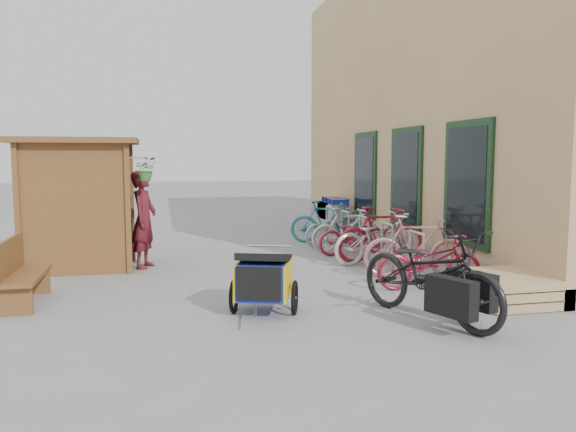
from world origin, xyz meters
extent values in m
plane|color=gray|center=(0.00, 0.00, 0.00)|extent=(80.00, 80.00, 0.00)
cube|color=tan|center=(6.50, 4.50, 3.50)|extent=(6.00, 13.00, 7.00)
cube|color=gray|center=(3.58, 4.50, 0.15)|extent=(0.18, 13.00, 0.30)
cube|color=black|center=(3.47, 0.50, 1.60)|extent=(0.06, 1.50, 2.20)
cube|color=black|center=(3.44, 0.50, 1.60)|extent=(0.02, 1.25, 1.95)
cube|color=black|center=(3.47, 3.00, 1.60)|extent=(0.06, 1.50, 2.20)
cube|color=black|center=(3.44, 3.00, 1.60)|extent=(0.02, 1.25, 1.95)
cube|color=black|center=(3.47, 5.50, 1.60)|extent=(0.06, 1.50, 2.20)
cube|color=black|center=(3.44, 5.50, 1.60)|extent=(0.02, 1.25, 1.95)
cube|color=brown|center=(-4.10, 1.85, 1.15)|extent=(0.09, 0.09, 2.30)
cube|color=brown|center=(-2.30, 1.85, 1.15)|extent=(0.09, 0.09, 2.30)
cube|color=brown|center=(-4.10, 3.15, 1.15)|extent=(0.09, 0.09, 2.30)
cube|color=brown|center=(-2.30, 3.15, 1.15)|extent=(0.09, 0.09, 2.30)
cube|color=brown|center=(-4.07, 2.50, 1.15)|extent=(0.05, 1.30, 2.30)
cube|color=brown|center=(-3.20, 1.88, 1.15)|extent=(1.80, 0.05, 2.30)
cube|color=brown|center=(-3.20, 3.12, 1.15)|extent=(1.80, 0.05, 2.30)
cube|color=brown|center=(-3.20, 2.50, 2.35)|extent=(2.15, 1.65, 0.10)
cube|color=brown|center=(-3.40, 2.50, 0.90)|extent=(1.30, 1.15, 0.04)
cube|color=brown|center=(-3.40, 2.50, 1.50)|extent=(1.30, 1.15, 0.04)
cylinder|color=#A5A8AD|center=(-2.12, 1.85, 2.05)|extent=(0.36, 0.02, 0.02)
imported|color=#2D6D26|center=(-1.97, 1.85, 1.85)|extent=(0.38, 0.33, 0.42)
cylinder|color=#A5A8AD|center=(2.30, -0.25, 0.42)|extent=(0.05, 0.05, 0.84)
cylinder|color=#A5A8AD|center=(2.30, 0.25, 0.42)|extent=(0.05, 0.05, 0.84)
cylinder|color=#A5A8AD|center=(2.30, 0.00, 0.84)|extent=(0.05, 0.50, 0.05)
cylinder|color=#A5A8AD|center=(2.30, 0.95, 0.42)|extent=(0.05, 0.05, 0.84)
cylinder|color=#A5A8AD|center=(2.30, 1.45, 0.42)|extent=(0.05, 0.05, 0.84)
cylinder|color=#A5A8AD|center=(2.30, 1.20, 0.84)|extent=(0.05, 0.50, 0.05)
cylinder|color=#A5A8AD|center=(2.30, 2.15, 0.42)|extent=(0.05, 0.05, 0.84)
cylinder|color=#A5A8AD|center=(2.30, 2.65, 0.42)|extent=(0.05, 0.05, 0.84)
cylinder|color=#A5A8AD|center=(2.30, 2.40, 0.84)|extent=(0.05, 0.50, 0.05)
cylinder|color=#A5A8AD|center=(2.30, 3.35, 0.42)|extent=(0.05, 0.05, 0.84)
cylinder|color=#A5A8AD|center=(2.30, 3.85, 0.42)|extent=(0.05, 0.05, 0.84)
cylinder|color=#A5A8AD|center=(2.30, 3.60, 0.84)|extent=(0.05, 0.50, 0.05)
cylinder|color=#A5A8AD|center=(2.30, 4.55, 0.42)|extent=(0.05, 0.05, 0.84)
cylinder|color=#A5A8AD|center=(2.30, 5.05, 0.42)|extent=(0.05, 0.05, 0.84)
cylinder|color=#A5A8AD|center=(2.30, 4.80, 0.84)|extent=(0.05, 0.50, 0.05)
cube|color=tan|center=(3.00, -1.40, 0.07)|extent=(1.00, 1.20, 0.12)
cube|color=tan|center=(3.00, -1.40, 0.21)|extent=(1.00, 1.20, 0.12)
cube|color=tan|center=(3.00, -1.40, 0.35)|extent=(1.00, 1.20, 0.12)
cube|color=brown|center=(-3.60, 0.01, 0.42)|extent=(0.46, 1.49, 0.06)
cube|color=brown|center=(-3.80, 0.01, 0.69)|extent=(0.07, 1.49, 0.50)
cube|color=brown|center=(-3.60, -0.58, 0.20)|extent=(0.40, 0.06, 0.40)
cube|color=brown|center=(-3.60, 0.61, 0.20)|extent=(0.40, 0.06, 0.40)
cube|color=silver|center=(3.00, 6.50, 0.54)|extent=(0.50, 0.77, 0.47)
cube|color=navy|center=(3.00, 6.11, 0.86)|extent=(0.50, 0.04, 0.16)
cylinder|color=silver|center=(3.00, 6.08, 0.92)|extent=(0.52, 0.03, 0.03)
cylinder|color=black|center=(2.80, 6.18, 0.05)|extent=(0.04, 0.11, 0.11)
cube|color=silver|center=(3.00, 6.82, 0.54)|extent=(0.50, 0.77, 0.47)
cube|color=navy|center=(3.00, 6.43, 0.86)|extent=(0.50, 0.04, 0.16)
cylinder|color=silver|center=(3.00, 6.40, 0.92)|extent=(0.52, 0.03, 0.03)
cylinder|color=black|center=(2.80, 6.50, 0.05)|extent=(0.04, 0.11, 0.11)
cube|color=silver|center=(3.00, 7.13, 0.54)|extent=(0.50, 0.77, 0.47)
cube|color=navy|center=(3.00, 6.74, 0.86)|extent=(0.50, 0.04, 0.16)
cylinder|color=silver|center=(3.00, 6.72, 0.92)|extent=(0.52, 0.03, 0.03)
cylinder|color=black|center=(2.80, 6.82, 0.05)|extent=(0.04, 0.11, 0.11)
cube|color=silver|center=(3.00, 7.45, 0.54)|extent=(0.50, 0.77, 0.47)
cube|color=navy|center=(3.00, 7.06, 0.86)|extent=(0.50, 0.04, 0.16)
cylinder|color=silver|center=(3.00, 7.03, 0.92)|extent=(0.52, 0.03, 0.03)
cylinder|color=black|center=(2.80, 7.13, 0.05)|extent=(0.04, 0.11, 0.11)
cube|color=navy|center=(-0.43, -1.15, 0.46)|extent=(0.83, 0.95, 0.47)
cube|color=gold|center=(-0.73, -1.04, 0.46)|extent=(0.29, 0.76, 0.47)
cube|color=gold|center=(-0.12, -1.26, 0.46)|extent=(0.29, 0.76, 0.47)
cube|color=black|center=(-0.57, -1.54, 0.49)|extent=(0.54, 0.21, 0.43)
cube|color=black|center=(-0.41, -1.10, 0.74)|extent=(0.88, 0.94, 0.23)
torus|color=black|center=(-0.81, -1.01, 0.21)|extent=(0.20, 0.45, 0.46)
torus|color=black|center=(-0.04, -1.28, 0.21)|extent=(0.20, 0.45, 0.46)
cylinder|color=#B7B7BC|center=(-0.65, -1.79, 0.21)|extent=(0.25, 0.65, 0.03)
cylinder|color=#B7B7BC|center=(-0.28, -0.74, 0.83)|extent=(0.61, 0.24, 0.03)
imported|color=black|center=(1.54, -1.95, 0.59)|extent=(1.56, 2.39, 1.19)
cube|color=black|center=(1.51, -2.55, 0.45)|extent=(0.41, 0.67, 0.45)
cube|color=black|center=(1.94, -2.28, 0.45)|extent=(0.41, 0.67, 0.45)
cube|color=#DD4F14|center=(1.73, -2.41, 0.50)|extent=(0.18, 0.21, 0.12)
imported|color=maroon|center=(-2.05, 2.37, 0.91)|extent=(0.63, 0.77, 1.81)
imported|color=maroon|center=(2.32, -0.41, 0.44)|extent=(1.73, 0.75, 0.88)
imported|color=#BE7B81|center=(2.48, 0.35, 0.55)|extent=(1.89, 0.99, 1.09)
imported|color=silver|center=(2.34, 1.79, 0.49)|extent=(1.98, 1.03, 0.99)
imported|color=maroon|center=(2.46, 1.91, 0.55)|extent=(1.86, 0.60, 1.10)
imported|color=maroon|center=(2.22, 2.85, 0.42)|extent=(1.68, 0.83, 0.84)
imported|color=silver|center=(2.19, 3.17, 0.49)|extent=(1.65, 0.54, 0.98)
imported|color=#9C9CA1|center=(2.22, 3.98, 0.43)|extent=(1.74, 0.93, 0.87)
imported|color=#206A82|center=(2.12, 4.52, 0.51)|extent=(1.76, 1.02, 1.02)
camera|label=1|loc=(-1.73, -8.32, 2.06)|focal=35.00mm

